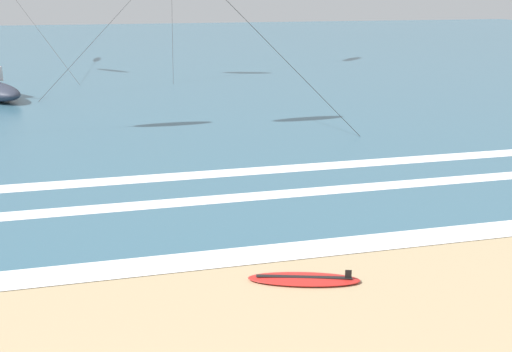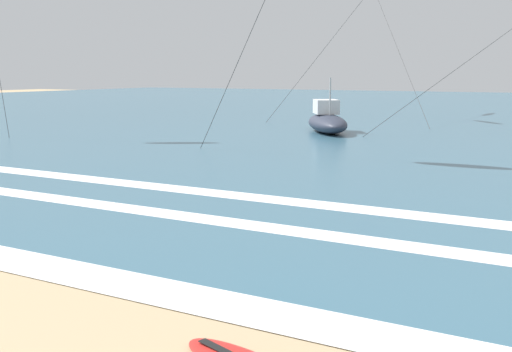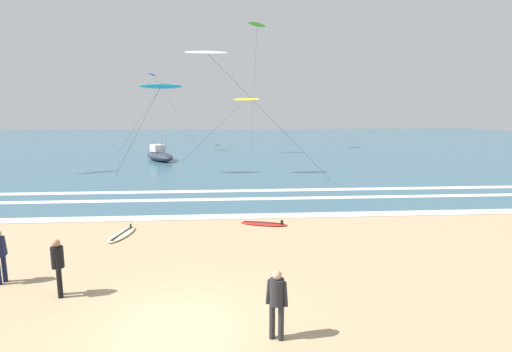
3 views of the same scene
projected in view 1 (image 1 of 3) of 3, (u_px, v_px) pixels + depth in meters
The scene contains 5 objects.
ocean_surface at pixel (100, 53), 53.94m from camera, with size 140.00×90.00×0.01m, color #386075.
wave_foam_shoreline at pixel (92, 272), 12.27m from camera, with size 42.68×0.89×0.01m, color white.
wave_foam_mid_break at pixel (179, 202), 16.23m from camera, with size 38.39×0.66×0.01m, color white.
wave_foam_outer_break at pixel (125, 180), 18.10m from camera, with size 46.69×0.77×0.01m, color white.
surfboard_left_pile at pixel (304, 279), 11.88m from camera, with size 2.18×1.21×0.25m.
Camera 1 is at (-0.84, -2.15, 5.26)m, focal length 44.72 mm.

